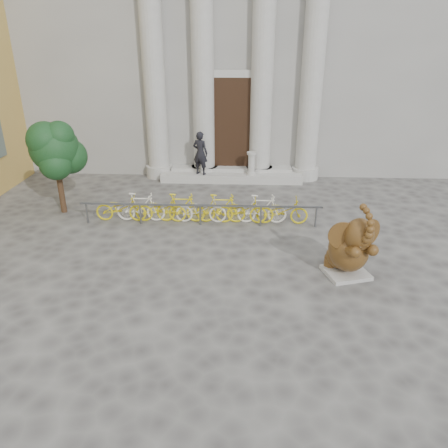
{
  "coord_description": "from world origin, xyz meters",
  "views": [
    {
      "loc": [
        0.51,
        -8.71,
        5.92
      ],
      "look_at": [
        0.01,
        2.17,
        1.1
      ],
      "focal_mm": 35.0,
      "sensor_mm": 36.0,
      "label": 1
    }
  ],
  "objects_px": {
    "elephant_statue": "(350,249)",
    "bike_rack": "(201,208)",
    "pedestrian": "(200,153)",
    "tree": "(55,150)"
  },
  "relations": [
    {
      "from": "elephant_statue",
      "to": "pedestrian",
      "type": "height_order",
      "value": "pedestrian"
    },
    {
      "from": "elephant_statue",
      "to": "pedestrian",
      "type": "relative_size",
      "value": 1.18
    },
    {
      "from": "elephant_statue",
      "to": "bike_rack",
      "type": "height_order",
      "value": "elephant_statue"
    },
    {
      "from": "elephant_statue",
      "to": "tree",
      "type": "relative_size",
      "value": 0.66
    },
    {
      "from": "bike_rack",
      "to": "tree",
      "type": "relative_size",
      "value": 2.46
    },
    {
      "from": "tree",
      "to": "pedestrian",
      "type": "relative_size",
      "value": 1.79
    },
    {
      "from": "bike_rack",
      "to": "pedestrian",
      "type": "bearing_deg",
      "value": 95.5
    },
    {
      "from": "elephant_statue",
      "to": "bike_rack",
      "type": "relative_size",
      "value": 0.27
    },
    {
      "from": "pedestrian",
      "to": "tree",
      "type": "bearing_deg",
      "value": 59.99
    },
    {
      "from": "elephant_statue",
      "to": "bike_rack",
      "type": "distance_m",
      "value": 5.36
    }
  ]
}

